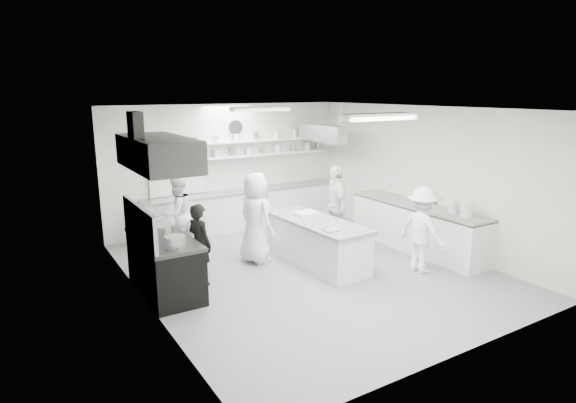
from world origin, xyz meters
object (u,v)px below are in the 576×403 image
right_counter (417,228)px  cook_stove (200,244)px  cook_back (178,214)px  prep_island (317,244)px  back_counter (246,209)px  stove (165,266)px

right_counter → cook_stove: (-4.62, 0.63, 0.25)m
cook_stove → cook_back: cook_back is taller
prep_island → back_counter: bearing=87.7°
prep_island → cook_stove: size_ratio=1.57×
right_counter → cook_back: cook_back is taller
prep_island → cook_stove: bearing=170.7°
right_counter → prep_island: bearing=171.3°
cook_stove → cook_back: (0.26, 1.89, 0.09)m
cook_stove → cook_back: size_ratio=0.89×
prep_island → cook_stove: cook_stove is taller
prep_island → cook_back: cook_back is taller
back_counter → cook_stove: (-2.27, -2.77, 0.26)m
cook_back → right_counter: bearing=130.1°
right_counter → cook_back: bearing=150.0°
prep_island → stove: bearing=172.6°
back_counter → cook_back: bearing=-156.2°
cook_stove → back_counter: bearing=-57.0°
stove → cook_stove: size_ratio=1.25×
stove → cook_stove: (0.63, 0.03, 0.27)m
cook_stove → cook_back: bearing=-25.5°
right_counter → prep_island: size_ratio=1.46×
right_counter → cook_stove: bearing=172.3°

